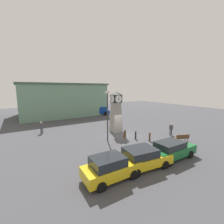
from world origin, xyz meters
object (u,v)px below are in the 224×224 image
object	(u,v)px
pedestrian_crossing_lot	(41,127)
street_lamp_near_road	(107,112)
car_navy_sedan	(111,167)
bench	(182,138)
bollard_far_row	(125,134)
car_by_building	(172,149)
clock_tower	(116,112)
bollard_mid_row	(136,135)
car_near_tower	(142,157)
bollard_near_tower	(150,137)
pedestrian_by_cars	(171,129)
pickup_truck	(99,111)

from	to	relation	value
pedestrian_crossing_lot	street_lamp_near_road	bearing A→B (deg)	-49.71
car_navy_sedan	pedestrian_crossing_lot	xyz separation A→B (m)	(-2.71, 13.69, 0.11)
bench	pedestrian_crossing_lot	size ratio (longest dim) A/B	1.04
bollard_far_row	pedestrian_crossing_lot	xyz separation A→B (m)	(-8.53, 7.28, 0.44)
car_navy_sedan	bench	size ratio (longest dim) A/B	2.31
car_by_building	bench	distance (m)	4.79
clock_tower	bollard_mid_row	distance (m)	4.45
car_navy_sedan	street_lamp_near_road	xyz separation A→B (m)	(3.42, 6.46, 2.52)
clock_tower	bollard_far_row	world-z (taller)	clock_tower
car_near_tower	bench	distance (m)	7.77
car_navy_sedan	car_by_building	bearing A→B (deg)	-1.19
pedestrian_crossing_lot	bollard_near_tower	bearing A→B (deg)	-43.40
clock_tower	car_navy_sedan	world-z (taller)	clock_tower
bollard_near_tower	car_near_tower	world-z (taller)	car_near_tower
car_navy_sedan	car_near_tower	size ratio (longest dim) A/B	0.89
bollard_near_tower	street_lamp_near_road	size ratio (longest dim) A/B	0.18
bollard_near_tower	car_by_building	size ratio (longest dim) A/B	0.23
car_near_tower	pedestrian_crossing_lot	distance (m)	14.74
car_navy_sedan	bench	world-z (taller)	car_navy_sedan
pedestrian_by_cars	street_lamp_near_road	distance (m)	8.71
car_by_building	pedestrian_crossing_lot	world-z (taller)	pedestrian_crossing_lot
pedestrian_crossing_lot	car_by_building	bearing A→B (deg)	-57.60
pickup_truck	car_near_tower	bearing A→B (deg)	-108.11
car_navy_sedan	car_near_tower	xyz separation A→B (m)	(2.87, 0.05, -0.03)
clock_tower	bollard_far_row	size ratio (longest dim) A/B	5.86
bollard_near_tower	street_lamp_near_road	bearing A→B (deg)	149.04
pedestrian_crossing_lot	street_lamp_near_road	size ratio (longest dim) A/B	0.28
bollard_mid_row	car_by_building	xyz separation A→B (m)	(-0.52, -5.40, 0.28)
pickup_truck	street_lamp_near_road	world-z (taller)	street_lamp_near_road
pedestrian_crossing_lot	street_lamp_near_road	distance (m)	9.78
bollard_near_tower	bench	bearing A→B (deg)	-36.83
bollard_far_row	car_by_building	xyz separation A→B (m)	(0.24, -6.54, 0.30)
bollard_far_row	bench	bearing A→B (deg)	-44.87
pickup_truck	street_lamp_near_road	size ratio (longest dim) A/B	0.93
car_by_building	bench	world-z (taller)	car_by_building
car_by_building	street_lamp_near_road	distance (m)	7.53
bollard_mid_row	bench	size ratio (longest dim) A/B	0.60
pedestrian_crossing_lot	pedestrian_by_cars	distance (m)	17.11
street_lamp_near_road	clock_tower	bearing A→B (deg)	43.14
clock_tower	pedestrian_crossing_lot	xyz separation A→B (m)	(-8.96, 4.58, -1.81)
car_by_building	pedestrian_by_cars	xyz separation A→B (m)	(5.38, 4.20, 0.10)
car_near_tower	car_by_building	distance (m)	3.20
bollard_near_tower	car_navy_sedan	world-z (taller)	car_navy_sedan
bollard_mid_row	car_navy_sedan	xyz separation A→B (m)	(-6.59, -5.27, 0.30)
pedestrian_by_cars	bollard_near_tower	bearing A→B (deg)	-178.43
bollard_near_tower	pedestrian_crossing_lot	xyz separation A→B (m)	(-10.28, 9.72, 0.42)
car_near_tower	bench	size ratio (longest dim) A/B	2.60
bollard_mid_row	street_lamp_near_road	distance (m)	4.40
car_near_tower	street_lamp_near_road	size ratio (longest dim) A/B	0.77
bollard_far_row	pedestrian_by_cars	world-z (taller)	pedestrian_by_cars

